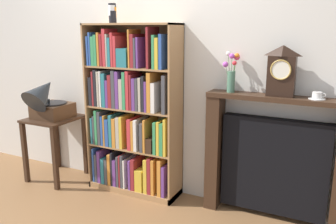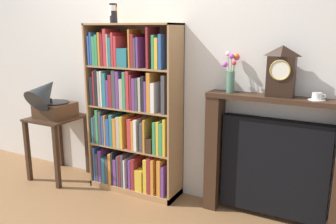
{
  "view_description": "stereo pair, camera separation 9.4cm",
  "coord_description": "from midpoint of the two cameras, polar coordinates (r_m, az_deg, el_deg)",
  "views": [
    {
      "loc": [
        1.8,
        -2.72,
        1.64
      ],
      "look_at": [
        0.38,
        0.14,
        0.87
      ],
      "focal_mm": 37.52,
      "sensor_mm": 36.0,
      "label": 1
    },
    {
      "loc": [
        1.88,
        -2.67,
        1.64
      ],
      "look_at": [
        0.38,
        0.14,
        0.87
      ],
      "focal_mm": 37.52,
      "sensor_mm": 36.0,
      "label": 2
    }
  ],
  "objects": [
    {
      "name": "ground_plane",
      "position": [
        3.66,
        -5.8,
        -13.38
      ],
      "size": [
        8.1,
        6.4,
        0.02
      ],
      "primitive_type": "cube",
      "color": "brown"
    },
    {
      "name": "wall_back",
      "position": [
        3.46,
        -0.27,
        7.88
      ],
      "size": [
        5.1,
        0.08,
        2.6
      ],
      "primitive_type": "cube",
      "color": "silver",
      "rests_on": "ground"
    },
    {
      "name": "bookshelf",
      "position": [
        3.5,
        -5.19,
        -0.73
      ],
      "size": [
        0.95,
        0.31,
        1.68
      ],
      "color": "#A87A4C",
      "rests_on": "ground"
    },
    {
      "name": "cup_stack",
      "position": [
        3.46,
        -8.06,
        15.58
      ],
      "size": [
        0.07,
        0.07,
        0.18
      ],
      "color": "black",
      "rests_on": "bookshelf"
    },
    {
      "name": "side_table_left",
      "position": [
        4.06,
        -16.94,
        -3.12
      ],
      "size": [
        0.49,
        0.54,
        0.69
      ],
      "color": "#382316",
      "rests_on": "ground"
    },
    {
      "name": "gramophone",
      "position": [
        3.92,
        -18.03,
        1.93
      ],
      "size": [
        0.35,
        0.51,
        0.51
      ],
      "color": "#472D1C",
      "rests_on": "side_table_left"
    },
    {
      "name": "fireplace_mantel",
      "position": [
        3.15,
        17.59,
        -7.63
      ],
      "size": [
        1.18,
        0.21,
        1.1
      ],
      "color": "#382316",
      "rests_on": "ground"
    },
    {
      "name": "mantel_clock",
      "position": [
        2.95,
        18.79,
        6.27
      ],
      "size": [
        0.21,
        0.12,
        0.41
      ],
      "color": "black",
      "rests_on": "fireplace_mantel"
    },
    {
      "name": "flower_vase",
      "position": [
        3.06,
        11.12,
        6.31
      ],
      "size": [
        0.13,
        0.12,
        0.35
      ],
      "color": "#4C7A60",
      "rests_on": "fireplace_mantel"
    },
    {
      "name": "teacup_with_saucer",
      "position": [
        2.94,
        23.89,
        2.26
      ],
      "size": [
        0.13,
        0.13,
        0.06
      ],
      "color": "white",
      "rests_on": "fireplace_mantel"
    }
  ]
}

